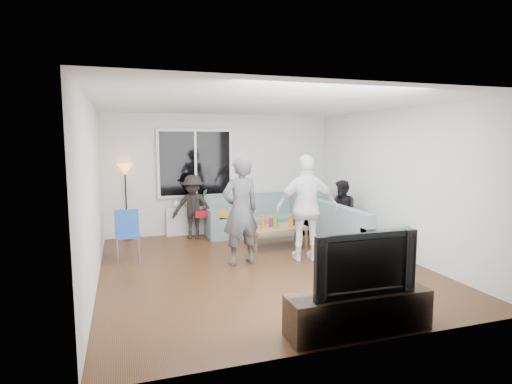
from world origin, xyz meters
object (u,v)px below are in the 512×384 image
object	(u,v)px
player_left	(241,211)
sofa_right_section	(356,227)
coffee_table	(277,237)
television	(360,262)
sofa_back_section	(259,215)
tv_console	(359,312)
player_right	(307,208)
spectator_right	(342,212)
side_chair	(128,236)
floor_lamp	(126,202)
spectator_back	(193,207)

from	to	relation	value
player_left	sofa_right_section	bearing A→B (deg)	173.38
coffee_table	television	size ratio (longest dim) A/B	0.94
sofa_back_section	tv_console	xyz separation A→B (m)	(-0.45, -4.77, -0.20)
sofa_back_section	player_right	bearing A→B (deg)	-85.84
sofa_back_section	spectator_right	distance (m)	1.86
coffee_table	side_chair	world-z (taller)	side_chair
floor_lamp	player_left	bearing A→B (deg)	-53.49
side_chair	floor_lamp	size ratio (longest dim) A/B	0.55
player_left	player_right	distance (m)	1.14
spectator_back	sofa_right_section	bearing A→B (deg)	-18.50
player_right	tv_console	distance (m)	2.78
coffee_table	tv_console	size ratio (longest dim) A/B	0.69
sofa_back_section	television	world-z (taller)	television
side_chair	television	xyz separation A→B (m)	(2.30, -3.51, 0.35)
spectator_back	television	distance (m)	4.90
floor_lamp	tv_console	world-z (taller)	floor_lamp
spectator_right	tv_console	distance (m)	3.92
side_chair	floor_lamp	distance (m)	1.68
player_left	television	xyz separation A→B (m)	(0.53, -2.76, -0.12)
tv_console	television	size ratio (longest dim) A/B	1.37
sofa_back_section	side_chair	size ratio (longest dim) A/B	2.67
floor_lamp	television	world-z (taller)	floor_lamp
player_right	coffee_table	bearing A→B (deg)	-67.81
sofa_right_section	player_left	bearing A→B (deg)	95.04
coffee_table	floor_lamp	world-z (taller)	floor_lamp
player_right	spectator_back	xyz separation A→B (m)	(-1.58, 2.17, -0.24)
sofa_back_section	spectator_back	distance (m)	1.45
player_left	spectator_back	distance (m)	2.11
floor_lamp	television	bearing A→B (deg)	-65.92
sofa_back_section	television	distance (m)	4.80
sofa_back_section	player_right	size ratio (longest dim) A/B	1.27
sofa_back_section	side_chair	bearing A→B (deg)	-155.36
side_chair	player_left	distance (m)	1.98
side_chair	television	size ratio (longest dim) A/B	0.74
sofa_back_section	coffee_table	distance (m)	1.23
coffee_table	player_left	xyz separation A→B (m)	(-0.95, -0.81, 0.70)
floor_lamp	player_left	size ratio (longest dim) A/B	0.87
player_right	tv_console	xyz separation A→B (m)	(-0.61, -2.63, -0.68)
side_chair	coffee_table	bearing A→B (deg)	-2.79
player_left	tv_console	bearing A→B (deg)	89.21
player_left	spectator_right	bearing A→B (deg)	-174.24
spectator_back	player_left	bearing A→B (deg)	-62.29
spectator_back	television	world-z (taller)	spectator_back
sofa_right_section	spectator_right	bearing A→B (deg)	0.00
sofa_right_section	television	distance (m)	3.47
coffee_table	television	distance (m)	3.63
television	sofa_right_section	bearing A→B (deg)	59.12
spectator_back	floor_lamp	bearing A→B (deg)	-179.45
tv_console	television	distance (m)	0.56
coffee_table	spectator_right	world-z (taller)	spectator_right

